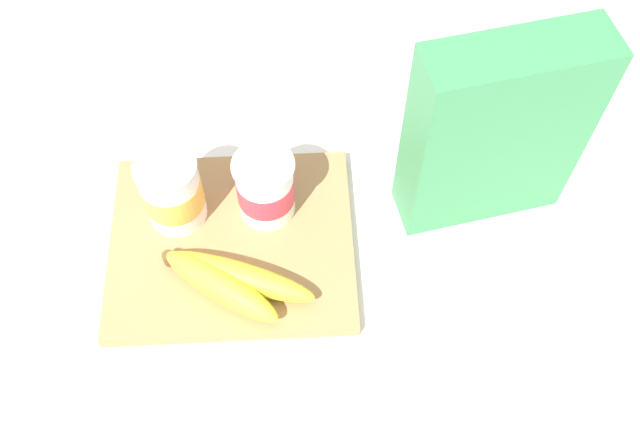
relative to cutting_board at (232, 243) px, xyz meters
The scene contains 6 objects.
ground_plane 0.01m from the cutting_board, ahead, with size 2.40×2.40×0.00m, color silver.
cutting_board is the anchor object (origin of this frame).
cereal_box 0.33m from the cutting_board, 10.18° to the left, with size 0.20×0.07×0.26m, color #38844C.
yogurt_cup_front 0.10m from the cutting_board, 147.65° to the left, with size 0.07×0.07×0.10m.
yogurt_cup_back 0.08m from the cutting_board, 43.34° to the left, with size 0.07×0.07×0.09m.
banana_bunch 0.07m from the cutting_board, 88.61° to the right, with size 0.18×0.12×0.04m.
Camera 1 is at (0.08, -0.42, 0.76)m, focal length 39.87 mm.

